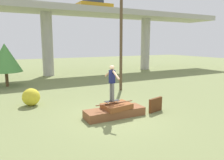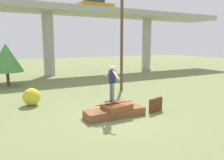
{
  "view_description": "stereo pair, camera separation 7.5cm",
  "coord_description": "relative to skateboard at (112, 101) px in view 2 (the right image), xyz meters",
  "views": [
    {
      "loc": [
        -4.53,
        -8.4,
        3.32
      ],
      "look_at": [
        -0.12,
        0.04,
        1.7
      ],
      "focal_mm": 35.0,
      "sensor_mm": 36.0,
      "label": 1
    },
    {
      "loc": [
        -4.46,
        -8.44,
        3.32
      ],
      "look_at": [
        -0.12,
        0.04,
        1.7
      ],
      "focal_mm": 35.0,
      "sensor_mm": 36.0,
      "label": 2
    }
  ],
  "objects": [
    {
      "name": "ground_plane",
      "position": [
        0.12,
        -0.04,
        -0.73
      ],
      "size": [
        80.0,
        80.0,
        0.0
      ],
      "primitive_type": "plane",
      "color": "olive"
    },
    {
      "name": "scrap_pile",
      "position": [
        0.13,
        -0.05,
        -0.48
      ],
      "size": [
        2.78,
        1.02,
        0.66
      ],
      "color": "brown",
      "rests_on": "ground_plane"
    },
    {
      "name": "scrap_plank_loose",
      "position": [
        2.24,
        -0.31,
        -0.39
      ],
      "size": [
        0.92,
        0.38,
        0.68
      ],
      "color": "#5B3319",
      "rests_on": "ground_plane"
    },
    {
      "name": "skateboard",
      "position": [
        0.0,
        0.0,
        0.0
      ],
      "size": [
        0.73,
        0.26,
        0.09
      ],
      "color": "black",
      "rests_on": "scrap_pile"
    },
    {
      "name": "skater",
      "position": [
        0.0,
        0.0,
        0.94
      ],
      "size": [
        0.23,
        1.23,
        1.61
      ],
      "color": "slate",
      "rests_on": "skateboard"
    },
    {
      "name": "highway_overpass",
      "position": [
        0.12,
        14.28,
        5.33
      ],
      "size": [
        44.0,
        4.42,
        6.94
      ],
      "color": "#A8A59E",
      "rests_on": "ground_plane"
    },
    {
      "name": "car_on_overpass_left",
      "position": [
        5.5,
        14.8,
        6.77
      ],
      "size": [
        3.82,
        1.87,
        1.39
      ],
      "color": "#B28419",
      "rests_on": "highway_overpass"
    },
    {
      "name": "utility_pole",
      "position": [
        3.17,
        4.72,
        3.8
      ],
      "size": [
        1.3,
        0.2,
        8.81
      ],
      "color": "brown",
      "rests_on": "ground_plane"
    },
    {
      "name": "tree_behind_left",
      "position": [
        -3.92,
        9.99,
        1.47
      ],
      "size": [
        2.42,
        2.42,
        3.3
      ],
      "color": "brown",
      "rests_on": "ground_plane"
    },
    {
      "name": "bush_yellow_flowering",
      "position": [
        -3.0,
        3.61,
        -0.27
      ],
      "size": [
        0.93,
        0.93,
        0.93
      ],
      "color": "gold",
      "rests_on": "ground_plane"
    }
  ]
}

